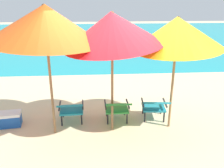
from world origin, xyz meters
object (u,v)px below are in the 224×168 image
at_px(beach_umbrella_left, 45,23).
at_px(cooler_box, 10,119).
at_px(beach_umbrella_center, 112,29).
at_px(lounge_chair_center, 117,107).
at_px(beach_umbrella_right, 177,33).
at_px(lounge_chair_right, 155,105).
at_px(lounge_chair_left, 71,108).
at_px(swim_buoy, 122,47).

relative_size(beach_umbrella_left, cooler_box, 5.37).
relative_size(beach_umbrella_center, cooler_box, 5.09).
relative_size(lounge_chair_center, beach_umbrella_right, 0.36).
distance_m(lounge_chair_right, cooler_box, 3.26).
bearing_deg(lounge_chair_left, lounge_chair_right, 0.36).
bearing_deg(lounge_chair_left, lounge_chair_center, -0.66).
relative_size(lounge_chair_left, beach_umbrella_center, 0.35).
bearing_deg(lounge_chair_left, beach_umbrella_center, -17.46).
relative_size(lounge_chair_left, beach_umbrella_left, 0.33).
xyz_separation_m(lounge_chair_left, beach_umbrella_left, (-0.33, -0.32, 1.87)).
height_order(swim_buoy, lounge_chair_left, lounge_chair_left).
bearing_deg(lounge_chair_left, beach_umbrella_left, -135.68).
distance_m(swim_buoy, lounge_chair_right, 8.43).
height_order(beach_umbrella_left, beach_umbrella_right, beach_umbrella_left).
bearing_deg(lounge_chair_center, beach_umbrella_left, -167.19).
bearing_deg(swim_buoy, beach_umbrella_left, -105.24).
xyz_separation_m(lounge_chair_center, lounge_chair_right, (0.86, 0.02, 0.00)).
distance_m(lounge_chair_left, beach_umbrella_left, 1.92).
bearing_deg(beach_umbrella_center, lounge_chair_left, 162.54).
bearing_deg(swim_buoy, beach_umbrella_right, -89.30).
distance_m(lounge_chair_center, beach_umbrella_left, 2.33).
height_order(swim_buoy, beach_umbrella_right, beach_umbrella_right).
xyz_separation_m(beach_umbrella_left, cooler_box, (-1.03, 0.37, -2.11)).
xyz_separation_m(lounge_chair_center, beach_umbrella_left, (-1.35, -0.31, 1.87)).
distance_m(swim_buoy, beach_umbrella_right, 8.89).
xyz_separation_m(lounge_chair_left, beach_umbrella_center, (0.89, -0.28, 1.75)).
xyz_separation_m(lounge_chair_center, cooler_box, (-2.39, 0.06, -0.24)).
distance_m(beach_umbrella_center, beach_umbrella_right, 1.27).
bearing_deg(lounge_chair_right, lounge_chair_left, -179.64).
distance_m(lounge_chair_right, beach_umbrella_right, 1.70).
height_order(lounge_chair_center, lounge_chair_right, same).
distance_m(beach_umbrella_right, cooler_box, 4.01).
bearing_deg(cooler_box, beach_umbrella_center, -8.29).
bearing_deg(lounge_chair_right, beach_umbrella_left, -171.48).
bearing_deg(beach_umbrella_left, swim_buoy, 74.76).
xyz_separation_m(lounge_chair_right, beach_umbrella_left, (-2.21, -0.33, 1.87)).
height_order(swim_buoy, lounge_chair_right, lounge_chair_right).
relative_size(lounge_chair_center, cooler_box, 1.72).
bearing_deg(lounge_chair_center, lounge_chair_left, 179.34).
relative_size(lounge_chair_left, cooler_box, 1.77).
bearing_deg(beach_umbrella_center, cooler_box, 171.71).
distance_m(swim_buoy, beach_umbrella_center, 9.03).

